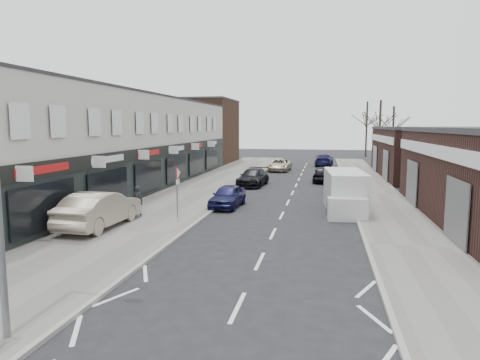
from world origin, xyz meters
The scene contains 20 objects.
ground centered at (0.00, 0.00, 0.00)m, with size 160.00×160.00×0.00m, color black.
pavement_left centered at (-6.75, 22.00, 0.06)m, with size 5.50×64.00×0.12m, color slate.
pavement_right centered at (5.75, 22.00, 0.06)m, with size 3.50×64.00×0.12m, color slate.
shop_terrace_left centered at (-13.50, 19.50, 3.55)m, with size 8.00×41.00×7.10m, color beige.
brick_block_far centered at (-13.50, 45.00, 4.00)m, with size 8.00×10.00×8.00m, color #462C1E.
right_unit_far centered at (12.50, 34.00, 2.25)m, with size 10.00×16.00×4.50m, color #331B17.
tree_far_a centered at (9.00, 48.00, 0.00)m, with size 3.60×3.60×8.00m, color #382D26, non-canonical shape.
tree_far_b centered at (11.50, 54.00, 0.00)m, with size 3.60×3.60×7.50m, color #382D26, non-canonical shape.
tree_far_c centered at (8.50, 60.00, 0.00)m, with size 3.60×3.60×8.50m, color #382D26, non-canonical shape.
street_lamp centered at (-4.53, -0.80, 4.62)m, with size 2.23×0.22×8.00m.
warning_sign centered at (-5.16, 12.00, 2.20)m, with size 0.12×0.80×2.70m.
white_van centered at (3.40, 16.06, 1.06)m, with size 2.42×5.92×2.25m.
sedan_on_pavement centered at (-8.01, 9.24, 0.96)m, with size 1.78×5.11×1.68m, color #A39883.
pedestrian centered at (-7.40, 12.06, 0.90)m, with size 0.57×0.38×1.57m, color black.
parked_car_left_a centered at (-3.40, 15.79, 0.66)m, with size 1.56×3.89×1.32m, color #13153D.
parked_car_left_b centered at (-3.40, 25.05, 0.68)m, with size 1.92×4.72×1.37m, color black.
parked_car_left_c centered at (-2.46, 36.82, 0.64)m, with size 2.13×4.61×1.28m, color beige.
parked_car_right_a centered at (3.10, 22.61, 0.67)m, with size 1.42×4.08×1.34m, color white.
parked_car_right_b centered at (2.20, 28.53, 0.70)m, with size 1.66×4.13×1.41m, color black.
parked_car_right_c centered at (2.20, 43.71, 0.73)m, with size 2.04×5.01×1.45m, color #12133A.
Camera 1 is at (2.16, -8.66, 4.81)m, focal length 32.00 mm.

